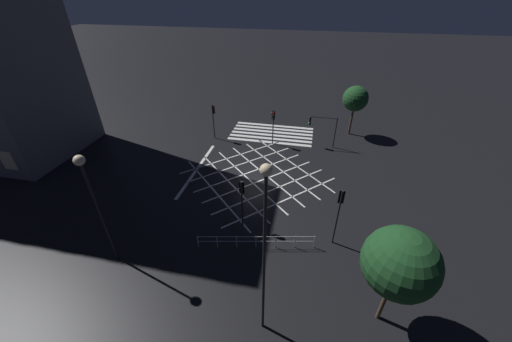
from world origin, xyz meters
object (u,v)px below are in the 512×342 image
at_px(traffic_light_sw_main, 321,124).
at_px(street_tree_far, 355,99).
at_px(street_lamp_east, 89,186).
at_px(street_tree_near, 400,263).
at_px(traffic_light_nw_cross, 339,206).
at_px(traffic_light_median_south, 273,121).
at_px(street_lamp_west, 265,239).
at_px(traffic_light_median_north, 242,194).
at_px(traffic_light_se_main, 214,115).

xyz_separation_m(traffic_light_sw_main, street_tree_far, (-3.53, -3.85, 1.68)).
relative_size(street_lamp_east, street_tree_near, 1.27).
xyz_separation_m(traffic_light_sw_main, street_tree_near, (-3.69, 19.01, 1.82)).
distance_m(traffic_light_nw_cross, street_tree_near, 5.66).
bearing_deg(traffic_light_median_south, traffic_light_nw_cross, 25.40).
relative_size(traffic_light_sw_main, street_tree_near, 0.57).
bearing_deg(traffic_light_sw_main, street_tree_near, 100.98).
relative_size(street_lamp_east, street_lamp_west, 0.78).
height_order(traffic_light_median_north, traffic_light_median_south, traffic_light_median_south).
relative_size(traffic_light_nw_cross, street_lamp_west, 0.45).
height_order(traffic_light_se_main, street_tree_near, street_tree_near).
bearing_deg(street_tree_far, street_tree_near, 90.39).
distance_m(traffic_light_sw_main, street_lamp_west, 21.23).
bearing_deg(street_tree_near, traffic_light_median_south, -64.79).
bearing_deg(street_lamp_west, traffic_light_se_main, -65.09).
distance_m(traffic_light_sw_main, street_tree_far, 5.49).
xyz_separation_m(traffic_light_se_main, street_tree_near, (-15.35, 18.48, 1.56)).
bearing_deg(traffic_light_median_south, street_tree_far, 117.53).
relative_size(traffic_light_se_main, traffic_light_nw_cross, 0.89).
height_order(traffic_light_median_north, street_lamp_east, street_lamp_east).
relative_size(traffic_light_median_north, street_lamp_east, 0.50).
height_order(street_tree_near, street_tree_far, street_tree_near).
relative_size(street_lamp_west, street_tree_near, 1.63).
distance_m(traffic_light_median_north, traffic_light_nw_cross, 6.51).
bearing_deg(traffic_light_median_north, street_lamp_west, -158.37).
relative_size(traffic_light_median_south, street_lamp_west, 0.39).
distance_m(traffic_light_nw_cross, street_tree_far, 18.01).
distance_m(traffic_light_se_main, traffic_light_sw_main, 11.68).
distance_m(traffic_light_se_main, traffic_light_median_north, 14.62).
xyz_separation_m(traffic_light_median_north, traffic_light_sw_main, (-5.11, -13.60, -0.21)).
bearing_deg(traffic_light_nw_cross, traffic_light_se_main, 44.10).
xyz_separation_m(traffic_light_median_south, traffic_light_sw_main, (-4.98, -0.59, -0.21)).
bearing_deg(street_lamp_east, traffic_light_se_main, -92.15).
bearing_deg(street_lamp_east, street_lamp_west, 166.73).
relative_size(traffic_light_se_main, street_lamp_east, 0.51).
bearing_deg(traffic_light_median_north, traffic_light_sw_main, -20.59).
distance_m(traffic_light_median_south, traffic_light_nw_cross, 14.84).
distance_m(traffic_light_se_main, street_lamp_east, 18.10).
relative_size(traffic_light_median_south, street_tree_near, 0.64).
bearing_deg(street_tree_near, street_tree_far, -89.61).
bearing_deg(traffic_light_sw_main, traffic_light_median_north, 69.41).
height_order(traffic_light_median_south, street_tree_near, street_tree_near).
height_order(traffic_light_sw_main, street_tree_far, street_tree_far).
relative_size(traffic_light_sw_main, street_lamp_west, 0.35).
height_order(traffic_light_median_north, street_tree_far, street_tree_far).
bearing_deg(traffic_light_nw_cross, traffic_light_sw_main, 5.63).
xyz_separation_m(traffic_light_nw_cross, street_tree_far, (-2.15, -17.84, 1.10)).
bearing_deg(street_tree_near, street_lamp_west, 16.16).
bearing_deg(street_lamp_west, traffic_light_median_south, -82.35).
distance_m(traffic_light_median_north, street_lamp_east, 9.18).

